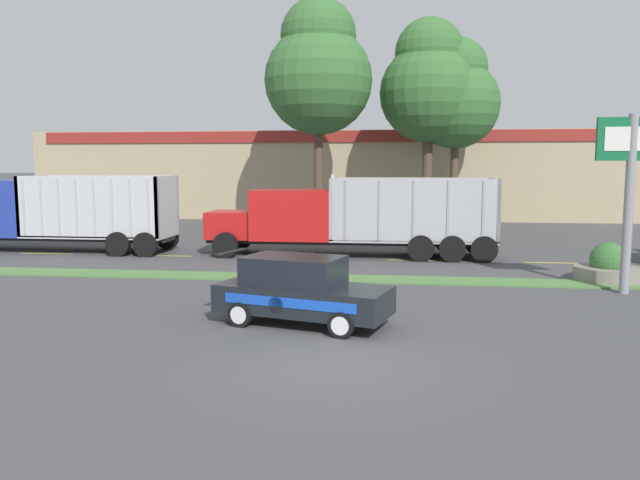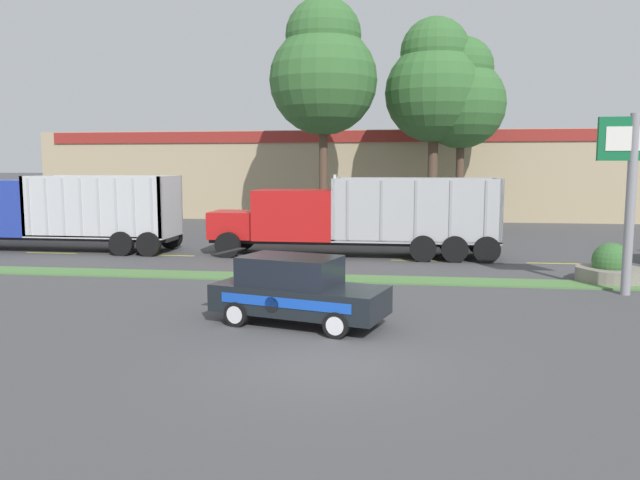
{
  "view_description": "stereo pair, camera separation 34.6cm",
  "coord_description": "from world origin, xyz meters",
  "px_view_note": "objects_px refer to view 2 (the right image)",
  "views": [
    {
      "loc": [
        1.15,
        -11.88,
        3.86
      ],
      "look_at": [
        -1.32,
        8.28,
        1.43
      ],
      "focal_mm": 35.0,
      "sensor_mm": 36.0,
      "label": 1
    },
    {
      "loc": [
        1.5,
        -11.83,
        3.86
      ],
      "look_at": [
        -1.32,
        8.28,
        1.43
      ],
      "focal_mm": 35.0,
      "sensor_mm": 36.0,
      "label": 2
    }
  ],
  "objects_px": {
    "dump_truck_lead": "(24,214)",
    "store_sign_post": "(632,172)",
    "dump_truck_mid": "(329,220)",
    "stone_planter": "(611,269)",
    "rally_car": "(297,290)"
  },
  "relations": [
    {
      "from": "dump_truck_lead",
      "to": "dump_truck_mid",
      "type": "height_order",
      "value": "dump_truck_mid"
    },
    {
      "from": "store_sign_post",
      "to": "dump_truck_mid",
      "type": "bearing_deg",
      "value": 144.85
    },
    {
      "from": "dump_truck_lead",
      "to": "store_sign_post",
      "type": "bearing_deg",
      "value": -16.02
    },
    {
      "from": "dump_truck_lead",
      "to": "dump_truck_mid",
      "type": "relative_size",
      "value": 0.99
    },
    {
      "from": "rally_car",
      "to": "dump_truck_mid",
      "type": "bearing_deg",
      "value": 93.27
    },
    {
      "from": "rally_car",
      "to": "dump_truck_lead",
      "type": "bearing_deg",
      "value": 141.72
    },
    {
      "from": "dump_truck_lead",
      "to": "rally_car",
      "type": "relative_size",
      "value": 2.71
    },
    {
      "from": "dump_truck_lead",
      "to": "rally_car",
      "type": "xyz_separation_m",
      "value": [
        14.79,
        -11.67,
        -0.82
      ]
    },
    {
      "from": "dump_truck_lead",
      "to": "stone_planter",
      "type": "height_order",
      "value": "dump_truck_lead"
    },
    {
      "from": "dump_truck_mid",
      "to": "stone_planter",
      "type": "height_order",
      "value": "dump_truck_mid"
    },
    {
      "from": "store_sign_post",
      "to": "stone_planter",
      "type": "bearing_deg",
      "value": 84.6
    },
    {
      "from": "rally_car",
      "to": "stone_planter",
      "type": "relative_size",
      "value": 2.05
    },
    {
      "from": "dump_truck_lead",
      "to": "store_sign_post",
      "type": "distance_m",
      "value": 25.03
    },
    {
      "from": "rally_car",
      "to": "store_sign_post",
      "type": "xyz_separation_m",
      "value": [
        9.19,
        4.79,
        2.84
      ]
    },
    {
      "from": "rally_car",
      "to": "stone_planter",
      "type": "distance_m",
      "value": 11.65
    }
  ]
}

